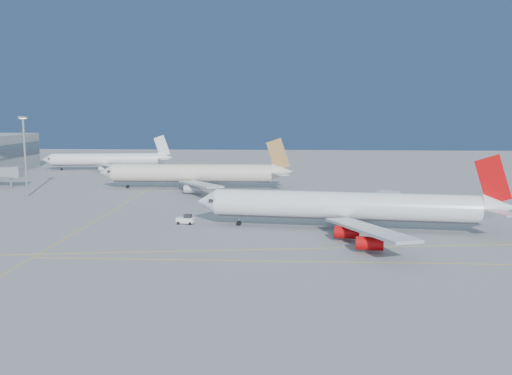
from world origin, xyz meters
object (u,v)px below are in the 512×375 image
(airliner_etihad, at_px, (196,173))
(airliner_third, at_px, (108,159))
(light_mast, at_px, (25,150))
(airliner_virgin, at_px, (350,206))
(pushback_tug, at_px, (186,220))

(airliner_etihad, distance_m, airliner_third, 71.65)
(airliner_etihad, height_order, light_mast, light_mast)
(airliner_etihad, bearing_deg, light_mast, -158.26)
(airliner_virgin, relative_size, light_mast, 2.86)
(airliner_virgin, xyz_separation_m, airliner_etihad, (-42.62, 60.70, 0.01))
(airliner_third, bearing_deg, airliner_virgin, -59.66)
(airliner_etihad, height_order, airliner_third, airliner_etihad)
(airliner_etihad, distance_m, pushback_tug, 57.25)
(pushback_tug, xyz_separation_m, light_mast, (-53.60, 37.36, 12.79))
(airliner_third, bearing_deg, light_mast, -97.83)
(airliner_third, height_order, light_mast, light_mast)
(airliner_third, height_order, pushback_tug, airliner_third)
(airliner_etihad, height_order, pushback_tug, airliner_etihad)
(pushback_tug, height_order, light_mast, light_mast)
(airliner_virgin, bearing_deg, airliner_etihad, 132.17)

